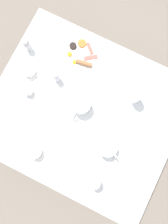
{
  "coord_description": "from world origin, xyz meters",
  "views": [
    {
      "loc": [
        0.16,
        0.08,
        2.13
      ],
      "look_at": [
        0.0,
        0.0,
        0.73
      ],
      "focal_mm": 35.0,
      "sensor_mm": 36.0,
      "label": 1
    }
  ],
  "objects": [
    {
      "name": "teacup_with_saucer_right",
      "position": [
        0.36,
        -0.16,
        0.74
      ],
      "size": [
        0.13,
        0.13,
        0.07
      ],
      "color": "white",
      "rests_on": "table"
    },
    {
      "name": "breakfast_plate",
      "position": [
        -0.34,
        -0.2,
        0.72
      ],
      "size": [
        0.28,
        0.28,
        0.04
      ],
      "color": "white",
      "rests_on": "table"
    },
    {
      "name": "table",
      "position": [
        0.0,
        0.0,
        0.65
      ],
      "size": [
        1.04,
        1.22,
        0.71
      ],
      "color": "silver",
      "rests_on": "ground_plane"
    },
    {
      "name": "creamer_jug",
      "position": [
        0.04,
        -0.39,
        0.74
      ],
      "size": [
        0.08,
        0.06,
        0.07
      ],
      "color": "white",
      "rests_on": "table"
    },
    {
      "name": "pepper_grinder",
      "position": [
        -0.23,
        -0.53,
        0.77
      ],
      "size": [
        0.05,
        0.05,
        0.12
      ],
      "color": "#BCBCC1",
      "rests_on": "table"
    },
    {
      "name": "water_glass_short",
      "position": [
        -0.23,
        0.25,
        0.78
      ],
      "size": [
        0.07,
        0.07,
        0.15
      ],
      "color": "white",
      "rests_on": "table"
    },
    {
      "name": "water_glass_tall",
      "position": [
        0.35,
        0.24,
        0.78
      ],
      "size": [
        0.07,
        0.07,
        0.13
      ],
      "color": "white",
      "rests_on": "table"
    },
    {
      "name": "teapot_near",
      "position": [
        0.14,
        0.23,
        0.77
      ],
      "size": [
        0.12,
        0.2,
        0.13
      ],
      "rotation": [
        0.0,
        0.0,
        4.34
      ],
      "color": "white",
      "rests_on": "table"
    },
    {
      "name": "fork_by_plate",
      "position": [
        -0.4,
        0.2,
        0.71
      ],
      "size": [
        0.11,
        0.14,
        0.0
      ],
      "rotation": [
        0.0,
        0.0,
        0.65
      ],
      "color": "silver",
      "rests_on": "table"
    },
    {
      "name": "teapot_far",
      "position": [
        -0.03,
        -0.04,
        0.77
      ],
      "size": [
        0.21,
        0.12,
        0.13
      ],
      "rotation": [
        0.0,
        0.0,
        2.99
      ],
      "color": "white",
      "rests_on": "table"
    },
    {
      "name": "teacup_with_saucer_left",
      "position": [
        -0.09,
        -0.45,
        0.74
      ],
      "size": [
        0.13,
        0.13,
        0.07
      ],
      "color": "white",
      "rests_on": "table"
    },
    {
      "name": "spoon_for_tea",
      "position": [
        0.36,
        -0.36,
        0.71
      ],
      "size": [
        0.04,
        0.15,
        0.0
      ],
      "rotation": [
        0.0,
        0.0,
        0.17
      ],
      "color": "silver",
      "rests_on": "table"
    },
    {
      "name": "ground_plane",
      "position": [
        0.0,
        0.0,
        0.0
      ],
      "size": [
        8.0,
        8.0,
        0.0
      ],
      "primitive_type": "plane",
      "color": "#70665B"
    },
    {
      "name": "knife_by_plate",
      "position": [
        -0.38,
        -0.47,
        0.71
      ],
      "size": [
        0.2,
        0.08,
        0.0
      ],
      "rotation": [
        0.0,
        0.0,
        4.39
      ],
      "color": "silver",
      "rests_on": "table"
    },
    {
      "name": "salt_grinder",
      "position": [
        -0.12,
        -0.26,
        0.77
      ],
      "size": [
        0.05,
        0.05,
        0.12
      ],
      "color": "#BCBCC1",
      "rests_on": "table"
    }
  ]
}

